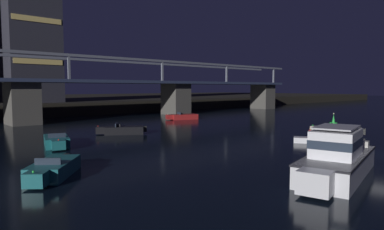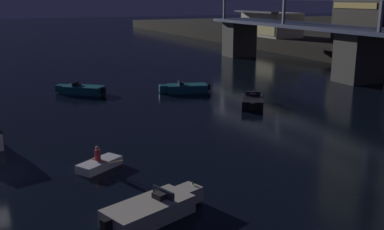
# 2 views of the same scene
# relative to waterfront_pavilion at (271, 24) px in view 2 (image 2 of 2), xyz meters

# --- Properties ---
(waterfront_pavilion) EXTENTS (12.40, 7.40, 4.70)m
(waterfront_pavilion) POSITION_rel_waterfront_pavilion_xyz_m (0.00, 0.00, 0.00)
(waterfront_pavilion) COLOR #B2AD9E
(waterfront_pavilion) RESTS_ON far_riverbank
(speedboat_near_center) EXTENTS (4.13, 4.60, 1.16)m
(speedboat_near_center) POSITION_rel_waterfront_pavilion_xyz_m (27.88, -41.54, -4.02)
(speedboat_near_center) COLOR #196066
(speedboat_near_center) RESTS_ON ground
(speedboat_near_right) EXTENTS (2.82, 5.17, 1.16)m
(speedboat_near_right) POSITION_rel_waterfront_pavilion_xyz_m (31.60, -31.91, -4.02)
(speedboat_near_right) COLOR #196066
(speedboat_near_right) RESTS_ON ground
(speedboat_mid_center) EXTENTS (2.99, 5.12, 1.16)m
(speedboat_mid_center) POSITION_rel_waterfront_pavilion_xyz_m (55.56, -44.25, -4.02)
(speedboat_mid_center) COLOR beige
(speedboat_mid_center) RESTS_ON ground
(speedboat_mid_right) EXTENTS (4.80, 3.78, 1.16)m
(speedboat_mid_right) POSITION_rel_waterfront_pavilion_xyz_m (39.47, -28.93, -4.02)
(speedboat_mid_right) COLOR black
(speedboat_mid_right) RESTS_ON ground
(dinghy_with_paddler) EXTENTS (2.71, 2.79, 1.36)m
(dinghy_with_paddler) POSITION_rel_waterfront_pavilion_xyz_m (48.79, -44.90, -4.16)
(dinghy_with_paddler) COLOR silver
(dinghy_with_paddler) RESTS_ON ground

